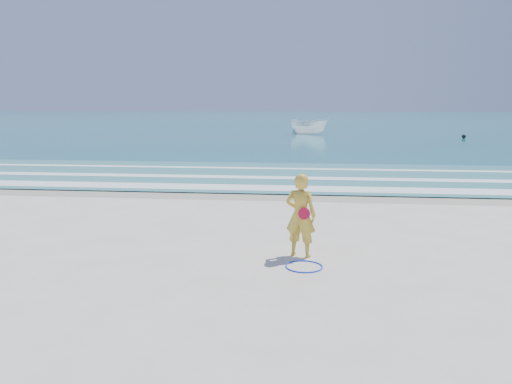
# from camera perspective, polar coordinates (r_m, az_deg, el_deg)

# --- Properties ---
(ground) EXTENTS (400.00, 400.00, 0.00)m
(ground) POSITION_cam_1_polar(r_m,az_deg,el_deg) (10.48, -4.71, -9.19)
(ground) COLOR silver
(ground) RESTS_ON ground
(wet_sand) EXTENTS (400.00, 2.40, 0.00)m
(wet_sand) POSITION_cam_1_polar(r_m,az_deg,el_deg) (19.12, 0.39, -0.31)
(wet_sand) COLOR #B2A893
(wet_sand) RESTS_ON ground
(ocean) EXTENTS (400.00, 190.00, 0.04)m
(ocean) POSITION_cam_1_polar(r_m,az_deg,el_deg) (114.77, 5.34, 8.34)
(ocean) COLOR #19727F
(ocean) RESTS_ON ground
(shallow) EXTENTS (400.00, 10.00, 0.01)m
(shallow) POSITION_cam_1_polar(r_m,az_deg,el_deg) (24.02, 1.61, 1.93)
(shallow) COLOR #59B7AD
(shallow) RESTS_ON ocean
(foam_near) EXTENTS (400.00, 1.40, 0.01)m
(foam_near) POSITION_cam_1_polar(r_m,az_deg,el_deg) (20.38, 0.76, 0.49)
(foam_near) COLOR white
(foam_near) RESTS_ON shallow
(foam_mid) EXTENTS (400.00, 0.90, 0.01)m
(foam_mid) POSITION_cam_1_polar(r_m,az_deg,el_deg) (23.23, 1.45, 1.67)
(foam_mid) COLOR white
(foam_mid) RESTS_ON shallow
(foam_far) EXTENTS (400.00, 0.60, 0.01)m
(foam_far) POSITION_cam_1_polar(r_m,az_deg,el_deg) (26.49, 2.05, 2.71)
(foam_far) COLOR white
(foam_far) RESTS_ON shallow
(hoop) EXTENTS (1.07, 1.07, 0.03)m
(hoop) POSITION_cam_1_polar(r_m,az_deg,el_deg) (10.83, 5.51, -8.47)
(hoop) COLOR #0D37F2
(hoop) RESTS_ON ground
(boat) EXTENTS (4.97, 3.35, 1.80)m
(boat) POSITION_cam_1_polar(r_m,az_deg,el_deg) (56.70, 6.12, 7.50)
(boat) COLOR white
(boat) RESTS_ON ocean
(buoy) EXTENTS (0.40, 0.40, 0.40)m
(buoy) POSITION_cam_1_polar(r_m,az_deg,el_deg) (53.63, 22.66, 5.89)
(buoy) COLOR black
(buoy) RESTS_ON ocean
(woman) EXTENTS (0.79, 0.62, 1.92)m
(woman) POSITION_cam_1_polar(r_m,az_deg,el_deg) (11.33, 5.13, -2.67)
(woman) COLOR gold
(woman) RESTS_ON ground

